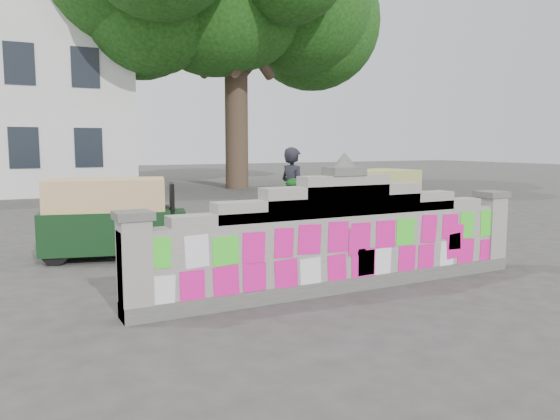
{
  "coord_description": "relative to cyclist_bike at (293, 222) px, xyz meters",
  "views": [
    {
      "loc": [
        -4.45,
        -6.52,
        2.12
      ],
      "look_at": [
        -0.52,
        1.0,
        1.1
      ],
      "focal_mm": 35.0,
      "sensor_mm": 36.0,
      "label": 1
    }
  ],
  "objects": [
    {
      "name": "rickshaw_right",
      "position": [
        2.49,
        0.74,
        0.25
      ],
      "size": [
        2.83,
        1.71,
        1.52
      ],
      "rotation": [
        0.0,
        0.0,
        3.34
      ],
      "color": "#10301E",
      "rests_on": "ground"
    },
    {
      "name": "ground",
      "position": [
        -0.9,
        -3.14,
        -0.54
      ],
      "size": [
        100.0,
        100.0,
        0.0
      ],
      "primitive_type": "plane",
      "color": "#383533",
      "rests_on": "ground"
    },
    {
      "name": "parapet_wall",
      "position": [
        -0.9,
        -3.15,
        0.21
      ],
      "size": [
        6.48,
        0.44,
        2.01
      ],
      "color": "#4C4C49",
      "rests_on": "ground"
    },
    {
      "name": "rickshaw_left",
      "position": [
        -3.45,
        0.81,
        0.23
      ],
      "size": [
        2.77,
        1.78,
        1.48
      ],
      "rotation": [
        0.0,
        0.0,
        -0.25
      ],
      "color": "black",
      "rests_on": "ground"
    },
    {
      "name": "pedestrian",
      "position": [
        -0.53,
        -1.07,
        0.22
      ],
      "size": [
        0.87,
        0.93,
        1.51
      ],
      "primitive_type": "imported",
      "rotation": [
        0.0,
        0.0,
        -1.02
      ],
      "color": "#22802A",
      "rests_on": "ground"
    },
    {
      "name": "cyclist_bike",
      "position": [
        0.0,
        0.0,
        0.0
      ],
      "size": [
        2.14,
        1.07,
        1.07
      ],
      "primitive_type": "imported",
      "rotation": [
        0.0,
        0.0,
        1.75
      ],
      "color": "black",
      "rests_on": "ground"
    },
    {
      "name": "cyclist_rider",
      "position": [
        -0.0,
        0.0,
        0.37
      ],
      "size": [
        0.55,
        0.73,
        1.82
      ],
      "primitive_type": "imported",
      "rotation": [
        0.0,
        0.0,
        1.75
      ],
      "color": "black",
      "rests_on": "ground"
    }
  ]
}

